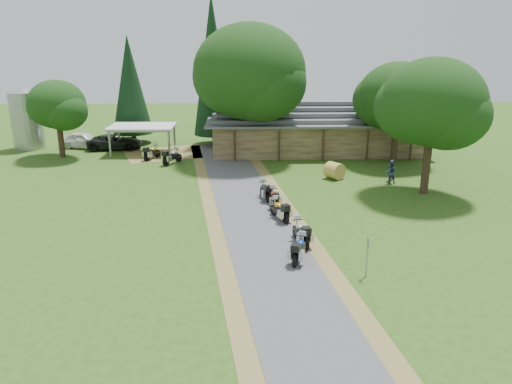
{
  "coord_description": "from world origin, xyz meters",
  "views": [
    {
      "loc": [
        -1.25,
        -24.48,
        10.97
      ],
      "look_at": [
        -0.46,
        5.17,
        1.6
      ],
      "focal_mm": 35.0,
      "sensor_mm": 36.0,
      "label": 1
    }
  ],
  "objects_px": {
    "motorcycle_row_d": "(274,197)",
    "motorcycle_carport_b": "(172,156)",
    "motorcycle_row_c": "(280,209)",
    "motorcycle_row_a": "(299,248)",
    "hay_bale": "(334,171)",
    "lodge": "(317,126)",
    "car_white_sedan": "(84,138)",
    "motorcycle_row_e": "(265,190)",
    "silo": "(27,118)",
    "car_dark_suv": "(115,138)",
    "motorcycle_row_b": "(301,231)",
    "carport": "(143,139)",
    "motorcycle_carport_a": "(152,152)"
  },
  "relations": [
    {
      "from": "car_dark_suv",
      "to": "hay_bale",
      "type": "distance_m",
      "value": 23.04
    },
    {
      "from": "motorcycle_carport_a",
      "to": "motorcycle_carport_b",
      "type": "relative_size",
      "value": 0.97
    },
    {
      "from": "silo",
      "to": "motorcycle_carport_b",
      "type": "xyz_separation_m",
      "value": [
        15.29,
        -6.93,
        -2.31
      ]
    },
    {
      "from": "motorcycle_carport_b",
      "to": "motorcycle_row_b",
      "type": "bearing_deg",
      "value": -118.19
    },
    {
      "from": "carport",
      "to": "car_white_sedan",
      "type": "distance_m",
      "value": 6.84
    },
    {
      "from": "car_dark_suv",
      "to": "car_white_sedan",
      "type": "bearing_deg",
      "value": 74.73
    },
    {
      "from": "silo",
      "to": "car_white_sedan",
      "type": "xyz_separation_m",
      "value": [
        5.48,
        -0.15,
        -2.01
      ]
    },
    {
      "from": "motorcycle_row_d",
      "to": "car_white_sedan",
      "type": "bearing_deg",
      "value": 39.13
    },
    {
      "from": "car_white_sedan",
      "to": "silo",
      "type": "bearing_deg",
      "value": 102.07
    },
    {
      "from": "motorcycle_row_a",
      "to": "motorcycle_carport_a",
      "type": "distance_m",
      "value": 24.65
    },
    {
      "from": "motorcycle_row_b",
      "to": "motorcycle_row_d",
      "type": "distance_m",
      "value": 6.35
    },
    {
      "from": "carport",
      "to": "car_dark_suv",
      "type": "xyz_separation_m",
      "value": [
        -3.17,
        1.64,
        -0.22
      ]
    },
    {
      "from": "motorcycle_row_d",
      "to": "motorcycle_row_e",
      "type": "height_order",
      "value": "motorcycle_row_e"
    },
    {
      "from": "motorcycle_row_e",
      "to": "hay_bale",
      "type": "distance_m",
      "value": 7.66
    },
    {
      "from": "lodge",
      "to": "motorcycle_carport_b",
      "type": "relative_size",
      "value": 10.11
    },
    {
      "from": "carport",
      "to": "motorcycle_row_c",
      "type": "height_order",
      "value": "carport"
    },
    {
      "from": "car_dark_suv",
      "to": "motorcycle_row_e",
      "type": "xyz_separation_m",
      "value": [
        14.33,
        -16.35,
        -0.44
      ]
    },
    {
      "from": "lodge",
      "to": "carport",
      "type": "xyz_separation_m",
      "value": [
        -16.9,
        -0.72,
        -1.12
      ]
    },
    {
      "from": "silo",
      "to": "carport",
      "type": "height_order",
      "value": "silo"
    },
    {
      "from": "car_dark_suv",
      "to": "motorcycle_row_a",
      "type": "distance_m",
      "value": 30.6
    },
    {
      "from": "motorcycle_row_a",
      "to": "motorcycle_carport_b",
      "type": "height_order",
      "value": "motorcycle_carport_b"
    },
    {
      "from": "car_white_sedan",
      "to": "motorcycle_row_e",
      "type": "height_order",
      "value": "car_white_sedan"
    },
    {
      "from": "lodge",
      "to": "silo",
      "type": "height_order",
      "value": "silo"
    },
    {
      "from": "motorcycle_carport_a",
      "to": "motorcycle_row_d",
      "type": "bearing_deg",
      "value": -114.88
    },
    {
      "from": "motorcycle_row_c",
      "to": "motorcycle_row_d",
      "type": "xyz_separation_m",
      "value": [
        -0.19,
        2.48,
        -0.03
      ]
    },
    {
      "from": "motorcycle_row_d",
      "to": "motorcycle_carport_b",
      "type": "distance_m",
      "value": 14.44
    },
    {
      "from": "car_dark_suv",
      "to": "motorcycle_row_c",
      "type": "height_order",
      "value": "car_dark_suv"
    },
    {
      "from": "motorcycle_row_b",
      "to": "car_white_sedan",
      "type": "bearing_deg",
      "value": 24.71
    },
    {
      "from": "motorcycle_row_a",
      "to": "motorcycle_carport_b",
      "type": "distance_m",
      "value": 22.14
    },
    {
      "from": "car_dark_suv",
      "to": "motorcycle_carport_a",
      "type": "distance_m",
      "value": 6.22
    },
    {
      "from": "motorcycle_row_b",
      "to": "motorcycle_row_c",
      "type": "xyz_separation_m",
      "value": [
        -0.89,
        3.77,
        -0.03
      ]
    },
    {
      "from": "motorcycle_carport_b",
      "to": "lodge",
      "type": "bearing_deg",
      "value": -34.69
    },
    {
      "from": "motorcycle_row_c",
      "to": "motorcycle_row_a",
      "type": "bearing_deg",
      "value": 162.27
    },
    {
      "from": "motorcycle_row_c",
      "to": "motorcycle_row_d",
      "type": "bearing_deg",
      "value": -18.92
    },
    {
      "from": "carport",
      "to": "car_dark_suv",
      "type": "relative_size",
      "value": 1.06
    },
    {
      "from": "motorcycle_carport_b",
      "to": "motorcycle_row_e",
      "type": "bearing_deg",
      "value": -108.41
    },
    {
      "from": "motorcycle_carport_b",
      "to": "motorcycle_row_c",
      "type": "bearing_deg",
      "value": -114.91
    },
    {
      "from": "lodge",
      "to": "motorcycle_row_d",
      "type": "bearing_deg",
      "value": -107.04
    },
    {
      "from": "carport",
      "to": "motorcycle_carport_a",
      "type": "xyz_separation_m",
      "value": [
        1.27,
        -2.71,
        -0.63
      ]
    },
    {
      "from": "hay_bale",
      "to": "motorcycle_row_c",
      "type": "bearing_deg",
      "value": -118.9
    },
    {
      "from": "car_dark_suv",
      "to": "motorcycle_row_d",
      "type": "bearing_deg",
      "value": -144.34
    },
    {
      "from": "motorcycle_carport_a",
      "to": "hay_bale",
      "type": "relative_size",
      "value": 1.55
    },
    {
      "from": "motorcycle_row_d",
      "to": "motorcycle_carport_b",
      "type": "height_order",
      "value": "motorcycle_carport_b"
    },
    {
      "from": "motorcycle_row_d",
      "to": "motorcycle_row_a",
      "type": "bearing_deg",
      "value": -179.89
    },
    {
      "from": "silo",
      "to": "hay_bale",
      "type": "relative_size",
      "value": 4.58
    },
    {
      "from": "carport",
      "to": "motorcycle_row_c",
      "type": "bearing_deg",
      "value": -56.9
    },
    {
      "from": "motorcycle_row_a",
      "to": "hay_bale",
      "type": "xyz_separation_m",
      "value": [
        4.44,
        15.01,
        -0.02
      ]
    },
    {
      "from": "lodge",
      "to": "motorcycle_row_e",
      "type": "distance_m",
      "value": 16.56
    },
    {
      "from": "motorcycle_row_e",
      "to": "motorcycle_row_d",
      "type": "bearing_deg",
      "value": -174.24
    },
    {
      "from": "motorcycle_row_a",
      "to": "motorcycle_row_d",
      "type": "height_order",
      "value": "motorcycle_row_a"
    }
  ]
}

